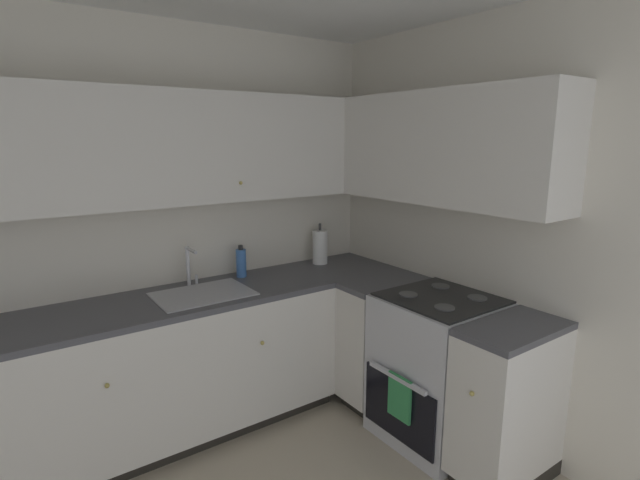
% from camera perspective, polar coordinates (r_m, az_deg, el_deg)
% --- Properties ---
extents(wall_back, '(4.13, 0.05, 2.49)m').
position_cam_1_polar(wall_back, '(3.07, -27.47, 0.27)').
color(wall_back, silver).
rests_on(wall_back, ground_plane).
extents(wall_right, '(0.05, 3.22, 2.49)m').
position_cam_1_polar(wall_right, '(2.86, 24.06, -0.20)').
color(wall_right, silver).
rests_on(wall_right, ground_plane).
extents(lower_cabinets_back, '(1.97, 0.62, 0.85)m').
position_cam_1_polar(lower_cabinets_back, '(3.11, -16.94, -14.69)').
color(lower_cabinets_back, silver).
rests_on(lower_cabinets_back, ground_plane).
extents(countertop_back, '(3.17, 0.60, 0.03)m').
position_cam_1_polar(countertop_back, '(2.94, -17.49, -7.08)').
color(countertop_back, '#4C4C51').
rests_on(countertop_back, lower_cabinets_back).
extents(lower_cabinets_right, '(0.62, 1.26, 0.85)m').
position_cam_1_polar(lower_cabinets_right, '(3.04, 14.25, -15.17)').
color(lower_cabinets_right, silver).
rests_on(lower_cabinets_right, ground_plane).
extents(countertop_right, '(0.60, 1.26, 0.03)m').
position_cam_1_polar(countertop_right, '(2.87, 14.67, -7.40)').
color(countertop_right, '#4C4C51').
rests_on(countertop_right, lower_cabinets_right).
extents(oven_range, '(0.68, 0.62, 1.03)m').
position_cam_1_polar(oven_range, '(3.06, 13.92, -14.49)').
color(oven_range, silver).
rests_on(oven_range, ground_plane).
extents(upper_cabinets_back, '(2.85, 0.34, 0.65)m').
position_cam_1_polar(upper_cabinets_back, '(2.88, -22.56, 10.03)').
color(upper_cabinets_back, silver).
extents(upper_cabinets_right, '(0.32, 1.81, 0.65)m').
position_cam_1_polar(upper_cabinets_right, '(3.04, 12.28, 10.73)').
color(upper_cabinets_right, silver).
extents(sink, '(0.56, 0.40, 0.10)m').
position_cam_1_polar(sink, '(2.98, -13.75, -7.07)').
color(sink, '#B7B7BC').
rests_on(sink, countertop_back).
extents(faucet, '(0.07, 0.16, 0.25)m').
position_cam_1_polar(faucet, '(3.12, -15.28, -2.67)').
color(faucet, silver).
rests_on(faucet, countertop_back).
extents(soap_bottle, '(0.07, 0.07, 0.22)m').
position_cam_1_polar(soap_bottle, '(3.26, -9.39, -2.69)').
color(soap_bottle, '#3F72BF').
rests_on(soap_bottle, countertop_back).
extents(paper_towel_roll, '(0.11, 0.11, 0.31)m').
position_cam_1_polar(paper_towel_roll, '(3.55, -0.00, -0.82)').
color(paper_towel_roll, white).
rests_on(paper_towel_roll, countertop_back).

